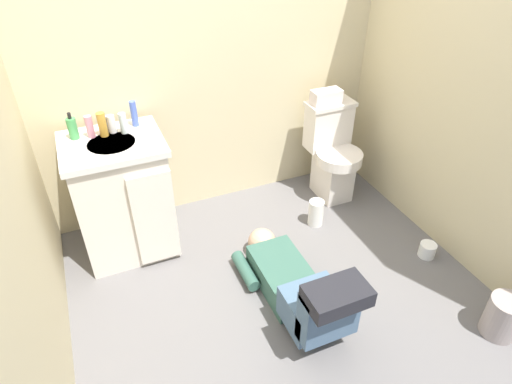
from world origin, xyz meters
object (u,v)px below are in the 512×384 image
(bottle_pink, at_px, (90,127))
(bottle_blue, at_px, (134,114))
(tissue_box, at_px, (326,97))
(trash_can, at_px, (503,317))
(toilet_paper_roll, at_px, (427,250))
(soap_dispenser, at_px, (73,128))
(bottle_clear, at_px, (123,123))
(person_plumber, at_px, (297,286))
(bottle_amber, at_px, (102,124))
(vanity_cabinet, at_px, (123,197))
(toilet, at_px, (332,153))
(faucet, at_px, (106,124))
(paper_towel_roll, at_px, (316,213))
(bottle_white, at_px, (112,124))

(bottle_pink, relative_size, bottle_blue, 0.84)
(tissue_box, distance_m, bottle_blue, 1.37)
(trash_can, distance_m, toilet_paper_roll, 0.65)
(soap_dispenser, bearing_deg, bottle_clear, -8.47)
(person_plumber, xyz_separation_m, bottle_amber, (-0.82, 1.03, 0.72))
(trash_can, bearing_deg, vanity_cabinet, 138.77)
(tissue_box, relative_size, bottle_clear, 1.71)
(bottle_pink, relative_size, trash_can, 0.54)
(bottle_clear, relative_size, toilet_paper_roll, 1.17)
(toilet, bearing_deg, tissue_box, 116.43)
(toilet, height_order, vanity_cabinet, vanity_cabinet)
(toilet, xyz_separation_m, bottle_blue, (-1.41, 0.12, 0.53))
(toilet, xyz_separation_m, bottle_pink, (-1.68, 0.07, 0.52))
(faucet, bearing_deg, paper_towel_roll, -18.70)
(person_plumber, bearing_deg, toilet_paper_roll, 2.62)
(person_plumber, relative_size, bottle_amber, 7.13)
(person_plumber, bearing_deg, bottle_blue, 119.60)
(toilet, height_order, bottle_clear, bottle_clear)
(vanity_cabinet, relative_size, bottle_clear, 6.38)
(toilet, bearing_deg, soap_dispenser, 176.90)
(bottle_pink, relative_size, paper_towel_roll, 0.68)
(toilet, xyz_separation_m, paper_towel_roll, (-0.30, -0.32, -0.27))
(faucet, bearing_deg, bottle_amber, -112.95)
(vanity_cabinet, bearing_deg, trash_can, -41.23)
(bottle_blue, bearing_deg, bottle_clear, -138.88)
(faucet, bearing_deg, bottle_blue, 2.34)
(bottle_pink, xyz_separation_m, bottle_blue, (0.27, 0.05, 0.01))
(bottle_amber, height_order, bottle_white, bottle_amber)
(toilet, relative_size, person_plumber, 0.70)
(soap_dispenser, height_order, bottle_pink, soap_dispenser)
(soap_dispenser, xyz_separation_m, paper_towel_roll, (1.48, -0.42, -0.79))
(vanity_cabinet, height_order, bottle_blue, bottle_blue)
(tissue_box, relative_size, bottle_blue, 1.35)
(toilet, relative_size, paper_towel_roll, 3.72)
(soap_dispenser, bearing_deg, bottle_amber, -11.14)
(vanity_cabinet, relative_size, person_plumber, 0.77)
(toilet_paper_roll, bearing_deg, vanity_cabinet, 153.91)
(faucet, distance_m, paper_towel_roll, 1.56)
(soap_dispenser, xyz_separation_m, toilet_paper_roll, (2.00, -1.01, -0.84))
(faucet, distance_m, bottle_blue, 0.18)
(soap_dispenser, distance_m, bottle_white, 0.22)
(bottle_amber, bearing_deg, toilet, -2.25)
(tissue_box, bearing_deg, paper_towel_roll, -121.88)
(vanity_cabinet, distance_m, trash_can, 2.34)
(vanity_cabinet, height_order, bottle_clear, bottle_clear)
(toilet, bearing_deg, bottle_pink, 177.45)
(bottle_pink, bearing_deg, bottle_blue, 10.17)
(bottle_blue, bearing_deg, toilet, -5.01)
(tissue_box, relative_size, paper_towel_roll, 1.09)
(bottle_clear, distance_m, paper_towel_roll, 1.47)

